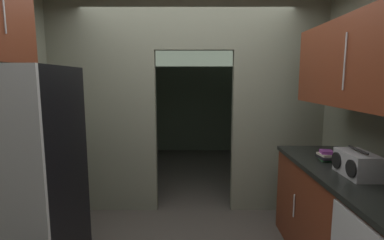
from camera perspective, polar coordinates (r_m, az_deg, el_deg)
name	(u,v)px	position (r m, az deg, el deg)	size (l,w,h in m)	color
kitchen_partition	(185,91)	(3.52, -1.49, 5.83)	(3.35, 0.12, 2.84)	gray
adjoining_room_shell	(188,92)	(5.63, -0.79, 5.64)	(3.35, 3.18, 2.84)	slate
refrigerator	(17,184)	(2.57, -31.62, -10.89)	(0.79, 0.76, 1.76)	black
lower_cabinet_run	(354,233)	(2.73, 29.65, -19.04)	(0.67, 2.00, 0.94)	maroon
upper_cabinet_counterside	(369,62)	(2.45, 31.85, 9.91)	(0.36, 1.80, 0.68)	maroon
boombox	(355,164)	(2.52, 29.87, -7.65)	(0.21, 0.35, 0.21)	#B2B2B7
book_stack	(325,156)	(2.88, 25.10, -6.48)	(0.13, 0.16, 0.09)	#388C47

